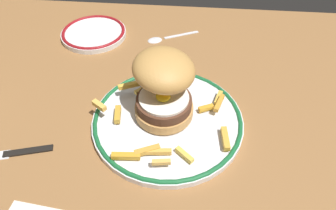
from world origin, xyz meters
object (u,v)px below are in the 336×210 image
object	(u,v)px
side_plate	(94,33)
burger	(164,85)
knife	(6,154)
dinner_plate	(168,120)
spoon	(161,38)

from	to	relation	value
side_plate	burger	bearing A→B (deg)	-51.19
side_plate	knife	size ratio (longest dim) A/B	0.90
dinner_plate	side_plate	world-z (taller)	same
spoon	side_plate	bearing A→B (deg)	179.98
spoon	burger	bearing A→B (deg)	-82.13
dinner_plate	knife	distance (cm)	27.79
side_plate	knife	xyz separation A→B (cm)	(-5.07, -36.61, -0.57)
side_plate	spoon	xyz separation A→B (cm)	(16.67, -0.00, -0.48)
side_plate	knife	bearing A→B (deg)	-97.88
knife	burger	bearing A→B (deg)	24.67
dinner_plate	knife	world-z (taller)	dinner_plate
dinner_plate	spoon	distance (cm)	27.37
burger	dinner_plate	bearing A→B (deg)	-66.24
burger	knife	xyz separation A→B (cm)	(-25.20, -11.58, -7.17)
knife	side_plate	bearing A→B (deg)	82.12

